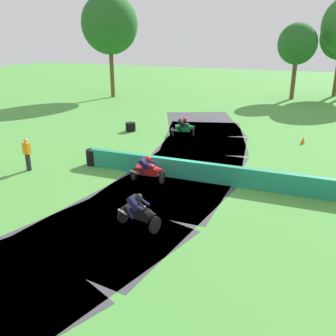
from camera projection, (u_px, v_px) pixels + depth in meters
name	position (u px, v px, depth m)	size (l,w,h in m)	color
ground_plane	(179.00, 178.00, 17.70)	(120.00, 120.00, 0.00)	#4C933D
track_asphalt	(158.00, 174.00, 18.08)	(9.65, 33.07, 0.01)	#3D3D42
safety_barrier	(298.00, 185.00, 15.64)	(0.30, 20.31, 0.90)	#1E8466
motorcycle_lead_black	(139.00, 212.00, 12.82)	(1.71, 0.95, 1.43)	black
motorcycle_chase_red	(148.00, 170.00, 16.88)	(1.68, 0.86, 1.43)	black
motorcycle_trailing_green	(184.00, 127.00, 24.56)	(1.73, 1.15, 1.43)	black
tire_stack_mid_a	(93.00, 157.00, 19.36)	(0.69, 0.69, 0.80)	black
tire_stack_mid_b	(131.00, 127.00, 26.14)	(0.70, 0.70, 0.60)	black
track_marshal	(27.00, 155.00, 18.40)	(0.34, 0.24, 1.63)	#232328
traffic_cone	(303.00, 140.00, 23.14)	(0.28, 0.28, 0.44)	orange
tree_far_right	(110.00, 24.00, 38.17)	(5.77, 5.77, 10.49)	brown
tree_mid_rise	(297.00, 44.00, 37.49)	(3.91, 3.91, 7.61)	brown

